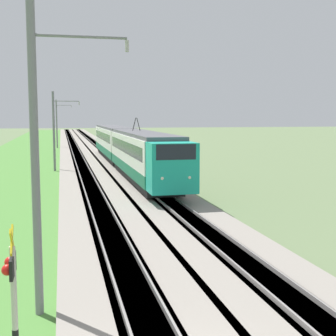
# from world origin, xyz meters

# --- Properties ---
(ballast_main) EXTENTS (240.00, 4.40, 0.30)m
(ballast_main) POSITION_xyz_m (50.00, 0.00, 0.15)
(ballast_main) COLOR gray
(ballast_main) RESTS_ON ground
(ballast_adjacent) EXTENTS (240.00, 4.40, 0.30)m
(ballast_adjacent) POSITION_xyz_m (50.00, -4.13, 0.15)
(ballast_adjacent) COLOR gray
(ballast_adjacent) RESTS_ON ground
(track_main) EXTENTS (240.00, 1.57, 0.45)m
(track_main) POSITION_xyz_m (50.00, 0.00, 0.16)
(track_main) COLOR #4C4238
(track_main) RESTS_ON ground
(track_adjacent) EXTENTS (240.00, 1.57, 0.45)m
(track_adjacent) POSITION_xyz_m (50.00, -4.13, 0.16)
(track_adjacent) COLOR #4C4238
(track_adjacent) RESTS_ON ground
(grass_verge) EXTENTS (240.00, 12.28, 0.12)m
(grass_verge) POSITION_xyz_m (50.00, 6.15, 0.06)
(grass_verge) COLOR #4C8438
(grass_verge) RESTS_ON ground
(passenger_train) EXTENTS (40.97, 2.82, 5.19)m
(passenger_train) POSITION_xyz_m (37.71, -4.13, 2.44)
(passenger_train) COLOR #19A88E
(passenger_train) RESTS_ON ground
(crossing_signal_near) EXTENTS (0.70, 0.23, 3.40)m
(crossing_signal_near) POSITION_xyz_m (0.84, 2.88, 2.07)
(crossing_signal_near) COLOR beige
(crossing_signal_near) RESTS_ON ground
(catenary_mast_near) EXTENTS (0.22, 2.56, 8.25)m
(catenary_mast_near) POSITION_xyz_m (4.69, 2.57, 4.26)
(catenary_mast_near) COLOR slate
(catenary_mast_near) RESTS_ON ground
(catenary_mast_mid) EXTENTS (0.22, 2.56, 7.62)m
(catenary_mast_mid) POSITION_xyz_m (37.76, 2.57, 3.95)
(catenary_mast_mid) COLOR slate
(catenary_mast_mid) RESTS_ON ground
(catenary_mast_far) EXTENTS (0.22, 2.56, 7.95)m
(catenary_mast_far) POSITION_xyz_m (70.82, 2.57, 4.11)
(catenary_mast_far) COLOR slate
(catenary_mast_far) RESTS_ON ground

